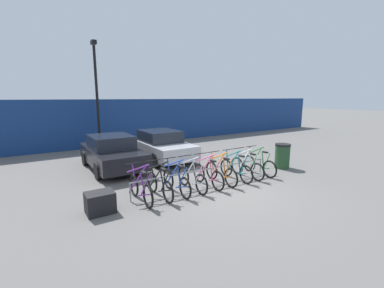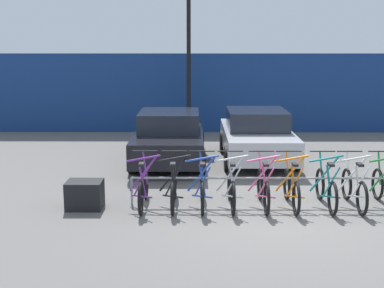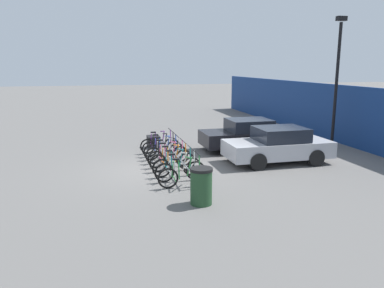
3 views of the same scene
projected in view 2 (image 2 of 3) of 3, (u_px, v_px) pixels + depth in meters
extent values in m
plane|color=#605E5B|center=(277.00, 215.00, 10.14)|extent=(120.00, 120.00, 0.00)
cube|color=navy|center=(239.00, 93.00, 19.20)|extent=(36.00, 0.16, 2.82)
cylinder|color=gray|center=(264.00, 178.00, 10.70)|extent=(5.32, 0.04, 0.04)
cylinder|color=gray|center=(132.00, 191.00, 10.76)|extent=(0.04, 0.04, 0.55)
torus|color=black|center=(141.00, 198.00, 10.09)|extent=(0.06, 0.66, 0.66)
torus|color=black|center=(146.00, 184.00, 11.12)|extent=(0.06, 0.66, 0.66)
cylinder|color=#752D99|center=(144.00, 173.00, 10.70)|extent=(0.60, 0.04, 0.76)
cylinder|color=#752D99|center=(143.00, 158.00, 10.59)|extent=(0.68, 0.04, 0.16)
cylinder|color=#752D99|center=(142.00, 180.00, 10.38)|extent=(0.14, 0.04, 0.63)
cylinder|color=#752D99|center=(141.00, 182.00, 10.18)|extent=(0.32, 0.03, 0.58)
cylinder|color=#752D99|center=(142.00, 196.00, 10.29)|extent=(0.40, 0.03, 0.08)
cylinder|color=#752D99|center=(145.00, 168.00, 11.01)|extent=(0.12, 0.04, 0.69)
cylinder|color=black|center=(145.00, 151.00, 10.90)|extent=(0.52, 0.03, 0.03)
cube|color=black|center=(142.00, 164.00, 10.23)|extent=(0.10, 0.22, 0.05)
torus|color=black|center=(173.00, 198.00, 10.09)|extent=(0.06, 0.66, 0.66)
torus|color=black|center=(175.00, 184.00, 11.12)|extent=(0.06, 0.66, 0.66)
cylinder|color=black|center=(174.00, 173.00, 10.70)|extent=(0.60, 0.04, 0.76)
cylinder|color=black|center=(174.00, 159.00, 10.59)|extent=(0.68, 0.04, 0.16)
cylinder|color=black|center=(173.00, 180.00, 10.38)|extent=(0.14, 0.04, 0.63)
cylinder|color=black|center=(173.00, 182.00, 10.18)|extent=(0.32, 0.03, 0.58)
cylinder|color=black|center=(173.00, 196.00, 10.29)|extent=(0.40, 0.03, 0.08)
cylinder|color=black|center=(174.00, 168.00, 11.01)|extent=(0.12, 0.04, 0.69)
cylinder|color=black|center=(174.00, 151.00, 10.90)|extent=(0.52, 0.03, 0.03)
cube|color=black|center=(173.00, 164.00, 10.22)|extent=(0.10, 0.22, 0.05)
torus|color=black|center=(202.00, 198.00, 10.08)|extent=(0.06, 0.66, 0.66)
torus|color=black|center=(202.00, 184.00, 11.11)|extent=(0.06, 0.66, 0.66)
cylinder|color=#284CB7|center=(202.00, 173.00, 10.69)|extent=(0.60, 0.04, 0.76)
cylinder|color=#284CB7|center=(202.00, 159.00, 10.58)|extent=(0.68, 0.04, 0.16)
cylinder|color=#284CB7|center=(202.00, 180.00, 10.37)|extent=(0.14, 0.04, 0.63)
cylinder|color=#284CB7|center=(202.00, 182.00, 10.17)|extent=(0.32, 0.03, 0.58)
cylinder|color=#284CB7|center=(202.00, 197.00, 10.28)|extent=(0.40, 0.03, 0.08)
cylinder|color=#284CB7|center=(202.00, 168.00, 11.01)|extent=(0.12, 0.04, 0.69)
cylinder|color=black|center=(202.00, 151.00, 10.90)|extent=(0.52, 0.03, 0.03)
cube|color=black|center=(202.00, 164.00, 10.22)|extent=(0.10, 0.22, 0.05)
torus|color=black|center=(233.00, 198.00, 10.08)|extent=(0.06, 0.66, 0.66)
torus|color=black|center=(230.00, 184.00, 11.11)|extent=(0.06, 0.66, 0.66)
cylinder|color=#B7B7BC|center=(231.00, 173.00, 10.69)|extent=(0.60, 0.04, 0.76)
cylinder|color=#B7B7BC|center=(231.00, 159.00, 10.58)|extent=(0.68, 0.04, 0.16)
cylinder|color=#B7B7BC|center=(232.00, 180.00, 10.37)|extent=(0.14, 0.04, 0.63)
cylinder|color=#B7B7BC|center=(233.00, 182.00, 10.17)|extent=(0.32, 0.03, 0.58)
cylinder|color=#B7B7BC|center=(232.00, 197.00, 10.28)|extent=(0.40, 0.03, 0.08)
cylinder|color=#B7B7BC|center=(230.00, 168.00, 11.00)|extent=(0.12, 0.04, 0.69)
cylinder|color=black|center=(230.00, 151.00, 10.89)|extent=(0.52, 0.03, 0.03)
cube|color=black|center=(233.00, 164.00, 10.22)|extent=(0.10, 0.22, 0.05)
torus|color=black|center=(267.00, 198.00, 10.08)|extent=(0.06, 0.66, 0.66)
torus|color=black|center=(260.00, 184.00, 11.11)|extent=(0.06, 0.66, 0.66)
cylinder|color=#E55993|center=(263.00, 173.00, 10.69)|extent=(0.60, 0.04, 0.76)
cylinder|color=#E55993|center=(263.00, 159.00, 10.58)|extent=(0.68, 0.04, 0.16)
cylinder|color=#E55993|center=(265.00, 180.00, 10.37)|extent=(0.14, 0.04, 0.63)
cylinder|color=#E55993|center=(266.00, 182.00, 10.17)|extent=(0.32, 0.03, 0.58)
cylinder|color=#E55993|center=(265.00, 197.00, 10.28)|extent=(0.40, 0.03, 0.08)
cylinder|color=#E55993|center=(261.00, 168.00, 11.00)|extent=(0.12, 0.04, 0.69)
cylinder|color=black|center=(261.00, 151.00, 10.89)|extent=(0.52, 0.03, 0.03)
cube|color=black|center=(266.00, 164.00, 10.21)|extent=(0.10, 0.22, 0.05)
torus|color=black|center=(296.00, 198.00, 10.07)|extent=(0.06, 0.66, 0.66)
torus|color=black|center=(287.00, 184.00, 11.10)|extent=(0.06, 0.66, 0.66)
cylinder|color=orange|center=(291.00, 173.00, 10.68)|extent=(0.60, 0.04, 0.76)
cylinder|color=orange|center=(292.00, 159.00, 10.57)|extent=(0.68, 0.04, 0.16)
cylinder|color=orange|center=(293.00, 180.00, 10.36)|extent=(0.14, 0.04, 0.63)
cylinder|color=orange|center=(295.00, 182.00, 10.16)|extent=(0.32, 0.03, 0.58)
cylinder|color=orange|center=(294.00, 197.00, 10.27)|extent=(0.40, 0.03, 0.08)
cylinder|color=orange|center=(288.00, 168.00, 11.00)|extent=(0.12, 0.04, 0.69)
cylinder|color=black|center=(289.00, 151.00, 10.89)|extent=(0.52, 0.03, 0.03)
cube|color=black|center=(295.00, 164.00, 10.21)|extent=(0.10, 0.22, 0.05)
torus|color=black|center=(333.00, 199.00, 10.07)|extent=(0.06, 0.66, 0.66)
torus|color=black|center=(320.00, 184.00, 11.10)|extent=(0.06, 0.66, 0.66)
cylinder|color=#197A7F|center=(325.00, 173.00, 10.68)|extent=(0.60, 0.04, 0.76)
cylinder|color=#197A7F|center=(326.00, 159.00, 10.57)|extent=(0.68, 0.04, 0.16)
cylinder|color=#197A7F|center=(329.00, 180.00, 10.36)|extent=(0.14, 0.04, 0.63)
cylinder|color=#197A7F|center=(332.00, 182.00, 10.16)|extent=(0.32, 0.03, 0.58)
cylinder|color=#197A7F|center=(330.00, 197.00, 10.27)|extent=(0.40, 0.03, 0.08)
cylinder|color=#197A7F|center=(321.00, 168.00, 10.99)|extent=(0.12, 0.04, 0.69)
cylinder|color=black|center=(322.00, 151.00, 10.88)|extent=(0.52, 0.03, 0.03)
cube|color=black|center=(331.00, 164.00, 10.21)|extent=(0.10, 0.22, 0.05)
torus|color=black|center=(362.00, 199.00, 10.07)|extent=(0.06, 0.66, 0.66)
torus|color=black|center=(347.00, 184.00, 11.10)|extent=(0.06, 0.66, 0.66)
cylinder|color=silver|center=(353.00, 173.00, 10.68)|extent=(0.60, 0.04, 0.76)
cylinder|color=silver|center=(354.00, 159.00, 10.57)|extent=(0.68, 0.04, 0.16)
cylinder|color=silver|center=(357.00, 180.00, 10.36)|extent=(0.14, 0.04, 0.63)
cylinder|color=silver|center=(361.00, 182.00, 10.16)|extent=(0.32, 0.03, 0.58)
cylinder|color=silver|center=(359.00, 197.00, 10.27)|extent=(0.40, 0.03, 0.08)
cylinder|color=silver|center=(348.00, 168.00, 10.99)|extent=(0.12, 0.04, 0.69)
cylinder|color=black|center=(350.00, 151.00, 10.88)|extent=(0.52, 0.03, 0.03)
cube|color=black|center=(360.00, 165.00, 10.20)|extent=(0.10, 0.22, 0.05)
torus|color=black|center=(378.00, 184.00, 11.09)|extent=(0.06, 0.66, 0.66)
cylinder|color=#288438|center=(379.00, 168.00, 10.99)|extent=(0.12, 0.04, 0.69)
cylinder|color=black|center=(381.00, 151.00, 10.88)|extent=(0.52, 0.03, 0.03)
cube|color=black|center=(169.00, 142.00, 14.39)|extent=(1.80, 4.06, 0.62)
cube|color=#1E232D|center=(169.00, 121.00, 14.38)|extent=(1.58, 1.87, 0.52)
cylinder|color=black|center=(142.00, 143.00, 15.60)|extent=(0.20, 0.64, 0.64)
cylinder|color=black|center=(200.00, 143.00, 15.59)|extent=(0.20, 0.64, 0.64)
cylinder|color=black|center=(133.00, 161.00, 13.28)|extent=(0.20, 0.64, 0.64)
cylinder|color=black|center=(201.00, 161.00, 13.27)|extent=(0.20, 0.64, 0.64)
cube|color=#B7B7BC|center=(257.00, 140.00, 14.69)|extent=(1.80, 4.09, 0.62)
cube|color=#1E232D|center=(257.00, 119.00, 14.68)|extent=(1.58, 1.88, 0.52)
cylinder|color=black|center=(223.00, 141.00, 15.90)|extent=(0.20, 0.64, 0.64)
cylinder|color=black|center=(281.00, 141.00, 15.89)|extent=(0.20, 0.64, 0.64)
cylinder|color=black|center=(228.00, 158.00, 13.58)|extent=(0.20, 0.64, 0.64)
cylinder|color=black|center=(295.00, 158.00, 13.57)|extent=(0.20, 0.64, 0.64)
cylinder|color=black|center=(189.00, 55.00, 17.96)|extent=(0.14, 0.14, 5.61)
cube|color=black|center=(85.00, 195.00, 10.52)|extent=(0.70, 0.56, 0.55)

